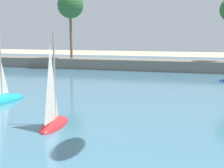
# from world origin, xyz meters

# --- Properties ---
(sea) EXTENTS (220.00, 92.42, 0.06)m
(sea) POSITION_xyz_m (0.00, 52.95, 0.03)
(sea) COLOR teal
(sea) RESTS_ON ground
(palm_headland) EXTENTS (105.87, 6.43, 13.32)m
(palm_headland) POSITION_xyz_m (-1.18, 59.04, 2.86)
(palm_headland) COLOR slate
(palm_headland) RESTS_ON ground
(sailboat_far_left) EXTENTS (2.17, 4.71, 6.58)m
(sailboat_far_left) POSITION_xyz_m (-3.21, 18.92, 0.65)
(sailboat_far_left) COLOR red
(sailboat_far_left) RESTS_ON sea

